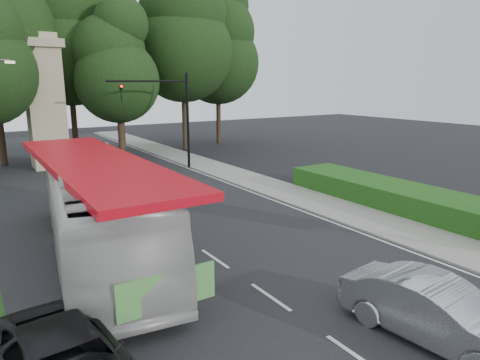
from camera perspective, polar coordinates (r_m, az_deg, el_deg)
road_surface at (r=20.18m, az=-9.70°, el=-6.07°), size 14.00×80.00×0.02m
sidewalk_right at (r=24.56m, az=8.85°, el=-2.48°), size 3.00×80.00×0.12m
hedge at (r=23.98m, az=20.67°, el=-2.21°), size 3.00×14.00×1.20m
traffic_signal_mast at (r=32.42m, az=-9.14°, el=9.49°), size 6.10×0.35×7.20m
monument at (r=36.07m, az=-24.56°, el=9.52°), size 3.00×3.00×10.05m
tree_center_right at (r=41.74m, az=-22.17°, el=18.19°), size 9.24×9.24×18.15m
tree_east_near at (r=44.79m, az=-15.99°, el=16.47°), size 8.12×8.12×15.95m
tree_east_mid at (r=43.04m, az=-7.73°, el=19.24°), size 9.52×9.52×18.70m
tree_far_east at (r=47.02m, az=-2.99°, el=17.55°), size 8.68×8.68×17.05m
tree_monument_right at (r=36.81m, az=-16.13°, el=14.74°), size 6.72×6.72×13.20m
transit_bus at (r=17.01m, az=-18.52°, el=-3.59°), size 4.83×13.73×3.74m
sedan_silver at (r=12.40m, az=24.81°, el=-15.67°), size 2.33×5.13×1.63m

